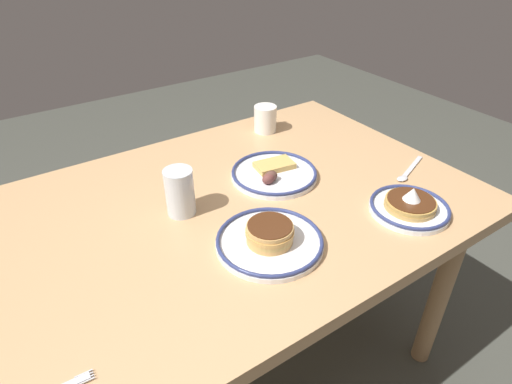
# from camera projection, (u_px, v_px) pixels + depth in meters

# --- Properties ---
(ground_plane) EXTENTS (6.00, 6.00, 0.00)m
(ground_plane) POSITION_uv_depth(u_px,v_px,m) (237.00, 362.00, 1.64)
(ground_plane) COLOR #43453D
(dining_table) EXTENTS (1.42, 0.95, 0.74)m
(dining_table) POSITION_uv_depth(u_px,v_px,m) (231.00, 227.00, 1.27)
(dining_table) COLOR tan
(dining_table) RESTS_ON ground_plane
(plate_near_main) EXTENTS (0.27, 0.27, 0.05)m
(plate_near_main) POSITION_uv_depth(u_px,v_px,m) (274.00, 173.00, 1.34)
(plate_near_main) COLOR white
(plate_near_main) RESTS_ON dining_table
(plate_center_pancakes) EXTENTS (0.22, 0.22, 0.08)m
(plate_center_pancakes) POSITION_uv_depth(u_px,v_px,m) (410.00, 206.00, 1.18)
(plate_center_pancakes) COLOR white
(plate_center_pancakes) RESTS_ON dining_table
(plate_far_companion) EXTENTS (0.27, 0.27, 0.06)m
(plate_far_companion) POSITION_uv_depth(u_px,v_px,m) (270.00, 239.00, 1.06)
(plate_far_companion) COLOR white
(plate_far_companion) RESTS_ON dining_table
(coffee_mug) EXTENTS (0.11, 0.08, 0.10)m
(coffee_mug) POSITION_uv_depth(u_px,v_px,m) (266.00, 118.00, 1.60)
(coffee_mug) COLOR white
(coffee_mug) RESTS_ON dining_table
(drinking_glass) EXTENTS (0.08, 0.08, 0.13)m
(drinking_glass) POSITION_uv_depth(u_px,v_px,m) (180.00, 194.00, 1.16)
(drinking_glass) COLOR silver
(drinking_glass) RESTS_ON dining_table
(tea_spoon) EXTENTS (0.19, 0.08, 0.01)m
(tea_spoon) POSITION_uv_depth(u_px,v_px,m) (408.00, 172.00, 1.37)
(tea_spoon) COLOR silver
(tea_spoon) RESTS_ON dining_table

